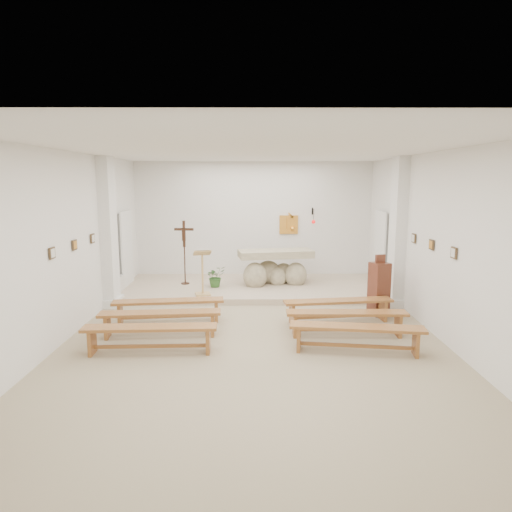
{
  "coord_description": "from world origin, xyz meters",
  "views": [
    {
      "loc": [
        0.0,
        -8.56,
        2.96
      ],
      "look_at": [
        0.06,
        1.6,
        1.27
      ],
      "focal_mm": 32.0,
      "sensor_mm": 36.0,
      "label": 1
    }
  ],
  "objects_px": {
    "bench_right_front": "(338,305)",
    "bench_left_second": "(160,318)",
    "bench_left_third": "(150,333)",
    "bench_left_front": "(169,306)",
    "lectern": "(203,272)",
    "bench_right_third": "(357,333)",
    "altar": "(275,270)",
    "bench_right_second": "(347,318)",
    "crucifix_stand": "(184,248)",
    "donation_pedestal": "(379,288)"
  },
  "relations": [
    {
      "from": "crucifix_stand",
      "to": "bench_left_second",
      "type": "relative_size",
      "value": 0.75
    },
    {
      "from": "bench_left_third",
      "to": "altar",
      "type": "bearing_deg",
      "value": 61.13
    },
    {
      "from": "altar",
      "to": "bench_left_second",
      "type": "distance_m",
      "value": 4.48
    },
    {
      "from": "bench_left_third",
      "to": "bench_right_third",
      "type": "height_order",
      "value": "same"
    },
    {
      "from": "altar",
      "to": "crucifix_stand",
      "type": "distance_m",
      "value": 2.52
    },
    {
      "from": "bench_right_second",
      "to": "donation_pedestal",
      "type": "bearing_deg",
      "value": 55.53
    },
    {
      "from": "bench_left_front",
      "to": "bench_left_second",
      "type": "relative_size",
      "value": 1.0
    },
    {
      "from": "bench_left_second",
      "to": "bench_right_second",
      "type": "xyz_separation_m",
      "value": [
        3.56,
        -0.0,
        0.0
      ]
    },
    {
      "from": "lectern",
      "to": "crucifix_stand",
      "type": "height_order",
      "value": "crucifix_stand"
    },
    {
      "from": "bench_left_front",
      "to": "donation_pedestal",
      "type": "bearing_deg",
      "value": 0.34
    },
    {
      "from": "lectern",
      "to": "donation_pedestal",
      "type": "distance_m",
      "value": 4.2
    },
    {
      "from": "lectern",
      "to": "crucifix_stand",
      "type": "bearing_deg",
      "value": 102.78
    },
    {
      "from": "crucifix_stand",
      "to": "bench_left_third",
      "type": "height_order",
      "value": "crucifix_stand"
    },
    {
      "from": "crucifix_stand",
      "to": "bench_right_front",
      "type": "relative_size",
      "value": 0.75
    },
    {
      "from": "altar",
      "to": "bench_right_front",
      "type": "relative_size",
      "value": 0.9
    },
    {
      "from": "altar",
      "to": "bench_left_second",
      "type": "relative_size",
      "value": 0.9
    },
    {
      "from": "bench_left_front",
      "to": "bench_right_front",
      "type": "xyz_separation_m",
      "value": [
        3.56,
        0.0,
        0.0
      ]
    },
    {
      "from": "donation_pedestal",
      "to": "bench_right_front",
      "type": "distance_m",
      "value": 1.16
    },
    {
      "from": "lectern",
      "to": "bench_left_front",
      "type": "xyz_separation_m",
      "value": [
        -0.53,
        -1.74,
        -0.36
      ]
    },
    {
      "from": "lectern",
      "to": "bench_left_second",
      "type": "relative_size",
      "value": 0.5
    },
    {
      "from": "bench_right_second",
      "to": "altar",
      "type": "bearing_deg",
      "value": 108.31
    },
    {
      "from": "lectern",
      "to": "bench_left_front",
      "type": "height_order",
      "value": "lectern"
    },
    {
      "from": "altar",
      "to": "donation_pedestal",
      "type": "height_order",
      "value": "donation_pedestal"
    },
    {
      "from": "lectern",
      "to": "bench_right_second",
      "type": "xyz_separation_m",
      "value": [
        3.03,
        -2.6,
        -0.36
      ]
    },
    {
      "from": "bench_left_front",
      "to": "bench_right_third",
      "type": "bearing_deg",
      "value": -32.38
    },
    {
      "from": "lectern",
      "to": "bench_right_second",
      "type": "relative_size",
      "value": 0.51
    },
    {
      "from": "bench_left_second",
      "to": "bench_left_third",
      "type": "height_order",
      "value": "same"
    },
    {
      "from": "altar",
      "to": "bench_left_second",
      "type": "xyz_separation_m",
      "value": [
        -2.36,
        -3.81,
        -0.18
      ]
    },
    {
      "from": "crucifix_stand",
      "to": "bench_left_third",
      "type": "relative_size",
      "value": 0.75
    },
    {
      "from": "lectern",
      "to": "bench_right_third",
      "type": "height_order",
      "value": "lectern"
    },
    {
      "from": "donation_pedestal",
      "to": "bench_left_second",
      "type": "height_order",
      "value": "donation_pedestal"
    },
    {
      "from": "crucifix_stand",
      "to": "lectern",
      "type": "bearing_deg",
      "value": -58.48
    },
    {
      "from": "altar",
      "to": "bench_left_front",
      "type": "height_order",
      "value": "altar"
    },
    {
      "from": "crucifix_stand",
      "to": "donation_pedestal",
      "type": "xyz_separation_m",
      "value": [
        4.65,
        -2.42,
        -0.56
      ]
    },
    {
      "from": "bench_left_front",
      "to": "bench_right_front",
      "type": "distance_m",
      "value": 3.56
    },
    {
      "from": "altar",
      "to": "bench_right_third",
      "type": "height_order",
      "value": "altar"
    },
    {
      "from": "bench_left_front",
      "to": "bench_left_third",
      "type": "xyz_separation_m",
      "value": [
        0.0,
        -1.73,
        0.0
      ]
    },
    {
      "from": "bench_left_second",
      "to": "bench_right_second",
      "type": "bearing_deg",
      "value": -4.46
    },
    {
      "from": "lectern",
      "to": "bench_left_third",
      "type": "relative_size",
      "value": 0.51
    },
    {
      "from": "bench_right_front",
      "to": "bench_left_second",
      "type": "bearing_deg",
      "value": -173.94
    },
    {
      "from": "altar",
      "to": "bench_right_front",
      "type": "height_order",
      "value": "altar"
    },
    {
      "from": "altar",
      "to": "bench_left_third",
      "type": "relative_size",
      "value": 0.9
    },
    {
      "from": "lectern",
      "to": "bench_left_third",
      "type": "bearing_deg",
      "value": -112.75
    },
    {
      "from": "lectern",
      "to": "bench_right_second",
      "type": "height_order",
      "value": "lectern"
    },
    {
      "from": "donation_pedestal",
      "to": "bench_left_second",
      "type": "relative_size",
      "value": 0.58
    },
    {
      "from": "bench_right_front",
      "to": "bench_left_front",
      "type": "bearing_deg",
      "value": 172.4
    },
    {
      "from": "altar",
      "to": "bench_right_front",
      "type": "bearing_deg",
      "value": -77.51
    },
    {
      "from": "donation_pedestal",
      "to": "bench_right_third",
      "type": "xyz_separation_m",
      "value": [
        -0.99,
        -2.27,
        -0.23
      ]
    },
    {
      "from": "crucifix_stand",
      "to": "bench_left_third",
      "type": "distance_m",
      "value": 4.76
    },
    {
      "from": "bench_left_second",
      "to": "donation_pedestal",
      "type": "bearing_deg",
      "value": 12.72
    }
  ]
}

